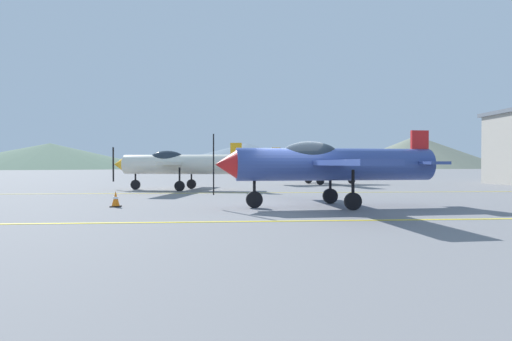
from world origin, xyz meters
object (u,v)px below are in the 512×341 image
at_px(airplane_near, 327,163).
at_px(airplane_mid, 177,164).
at_px(traffic_cone_front, 116,199).
at_px(airplane_far, 321,164).
at_px(car_sedan, 347,171).

height_order(airplane_near, airplane_mid, same).
relative_size(airplane_mid, traffic_cone_front, 16.29).
bearing_deg(airplane_near, airplane_far, 77.45).
xyz_separation_m(airplane_mid, car_sedan, (15.94, 17.07, -0.78)).
relative_size(airplane_near, airplane_mid, 1.00).
xyz_separation_m(airplane_far, car_sedan, (5.44, 10.71, -0.78)).
bearing_deg(airplane_mid, car_sedan, 46.97).
height_order(airplane_mid, traffic_cone_front, airplane_mid).
xyz_separation_m(car_sedan, traffic_cone_front, (-17.00, -26.99, -0.56)).
distance_m(airplane_near, airplane_far, 17.21).
relative_size(airplane_near, traffic_cone_front, 16.32).
distance_m(airplane_near, airplane_mid, 12.44).
relative_size(airplane_mid, car_sedan, 2.11).
distance_m(airplane_mid, airplane_far, 12.27).
bearing_deg(airplane_near, airplane_mid, 122.88).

